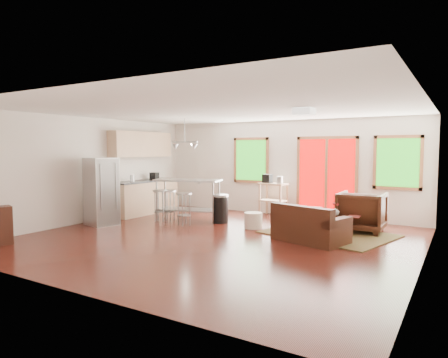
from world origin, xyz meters
The scene contains 28 objects.
floor centered at (0.00, 0.00, -0.01)m, with size 7.50×7.00×0.02m, color black.
ceiling centered at (0.00, 0.00, 2.61)m, with size 7.50×7.00×0.02m, color white.
back_wall centered at (0.00, 3.51, 1.30)m, with size 7.50×0.02×2.60m, color silver.
left_wall centered at (-3.76, 0.00, 1.30)m, with size 0.02×7.00×2.60m, color silver.
right_wall centered at (3.76, 0.00, 1.30)m, with size 0.02×7.00×2.60m, color silver.
front_wall centered at (0.00, -3.51, 1.30)m, with size 7.50×0.02×2.60m, color silver.
window_left centered at (-1.00, 3.46, 1.50)m, with size 1.10×0.05×1.30m.
french_doors centered at (1.20, 3.46, 1.10)m, with size 1.60×0.05×2.10m.
window_right centered at (2.90, 3.46, 1.50)m, with size 1.10×0.05×1.30m.
rug centered at (1.82, 1.59, 0.01)m, with size 2.47×1.90×0.02m, color #3A5731.
loveseat centered at (1.70, 0.72, 0.29)m, with size 1.55×1.15×0.74m.
coffee_table centered at (1.76, 1.81, 0.31)m, with size 0.93×0.58×0.36m.
armchair centered at (2.36, 2.24, 0.49)m, with size 0.95×0.89×0.98m, color black.
ottoman centered at (1.12, 2.15, 0.22)m, with size 0.67×0.67×0.45m, color black.
pouf centered at (0.14, 1.37, 0.18)m, with size 0.41×0.41×0.36m, color silver.
vase centered at (1.92, 1.76, 0.51)m, with size 0.21×0.21×0.30m.
book centered at (2.21, 1.67, 0.56)m, with size 0.24×0.03×0.32m, color maroon.
cabinets centered at (-3.49, 1.70, 0.93)m, with size 0.64×2.24×2.30m.
refrigerator centered at (-3.17, -0.13, 0.81)m, with size 0.76×0.75×1.61m.
island centered at (-1.76, 1.44, 0.72)m, with size 1.77×1.07×1.05m.
cup centered at (-1.40, 1.43, 1.02)m, with size 0.13×0.11×0.13m, color white.
bar_stool_a centered at (-2.27, 0.96, 0.59)m, with size 0.47×0.47×0.79m.
bar_stool_b centered at (-2.11, 1.10, 0.58)m, with size 0.43×0.43×0.79m.
bar_stool_c centered at (-1.44, 0.83, 0.58)m, with size 0.49×0.49×0.79m.
trash_can centered at (-0.86, 1.56, 0.35)m, with size 0.47×0.47×0.70m.
kitchen_cart centered at (-0.18, 3.17, 0.77)m, with size 0.78×0.54×1.13m.
ceiling_flush centered at (1.60, 0.60, 2.53)m, with size 0.35×0.35×0.12m, color white.
pendant_light centered at (-1.90, 1.50, 1.90)m, with size 0.80×0.18×0.79m.
Camera 1 is at (4.25, -6.75, 1.82)m, focal length 32.00 mm.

